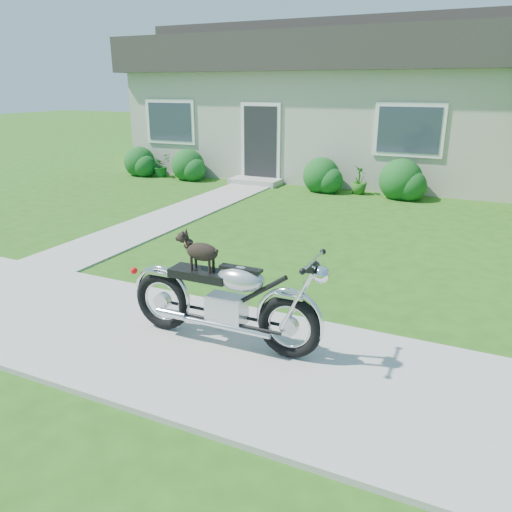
# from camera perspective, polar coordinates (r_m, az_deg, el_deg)

# --- Properties ---
(ground) EXTENTS (80.00, 80.00, 0.00)m
(ground) POSITION_cam_1_polar(r_m,az_deg,el_deg) (6.52, -21.09, -6.28)
(ground) COLOR #235114
(ground) RESTS_ON ground
(sidewalk) EXTENTS (24.00, 2.20, 0.04)m
(sidewalk) POSITION_cam_1_polar(r_m,az_deg,el_deg) (6.51, -21.11, -6.12)
(sidewalk) COLOR #9E9B93
(sidewalk) RESTS_ON ground
(walkway) EXTENTS (1.20, 8.00, 0.03)m
(walkway) POSITION_cam_1_polar(r_m,az_deg,el_deg) (11.08, -8.14, 5.04)
(walkway) COLOR #9E9B93
(walkway) RESTS_ON ground
(house) EXTENTS (12.60, 7.03, 4.50)m
(house) POSITION_cam_1_polar(r_m,az_deg,el_deg) (16.59, 10.04, 16.98)
(house) COLOR beige
(house) RESTS_ON ground
(shrub_row) EXTENTS (8.87, 1.05, 1.05)m
(shrub_row) POSITION_cam_1_polar(r_m,az_deg,el_deg) (13.87, 0.81, 9.71)
(shrub_row) COLOR #144D1A
(shrub_row) RESTS_ON ground
(potted_plant_left) EXTENTS (0.60, 0.68, 0.69)m
(potted_plant_left) POSITION_cam_1_polar(r_m,az_deg,el_deg) (15.64, -10.84, 10.16)
(potted_plant_left) COLOR #16561E
(potted_plant_left) RESTS_ON ground
(potted_plant_right) EXTENTS (0.55, 0.55, 0.72)m
(potted_plant_right) POSITION_cam_1_polar(r_m,az_deg,el_deg) (13.08, 11.72, 8.50)
(potted_plant_right) COLOR #275F1A
(potted_plant_right) RESTS_ON ground
(motorcycle_with_dog) EXTENTS (2.22, 0.60, 1.17)m
(motorcycle_with_dog) POSITION_cam_1_polar(r_m,az_deg,el_deg) (5.18, -3.52, -4.85)
(motorcycle_with_dog) COLOR black
(motorcycle_with_dog) RESTS_ON sidewalk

